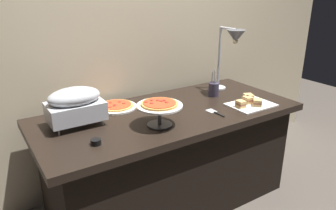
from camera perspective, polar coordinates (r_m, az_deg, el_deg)
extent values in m
plane|color=#4C443D|center=(2.69, 0.20, -16.36)|extent=(8.00, 8.00, 0.00)
cube|color=#C6B593|center=(2.62, -5.82, 11.32)|extent=(4.40, 0.04, 2.40)
cube|color=black|center=(2.32, 0.22, -1.68)|extent=(1.90, 0.84, 0.05)
cube|color=black|center=(2.49, 0.21, -9.81)|extent=(1.75, 0.74, 0.71)
cylinder|color=#B7BABF|center=(2.05, -18.71, -4.58)|extent=(0.01, 0.01, 0.04)
cylinder|color=#B7BABF|center=(2.12, -11.46, -3.01)|extent=(0.01, 0.01, 0.04)
cylinder|color=#B7BABF|center=(2.22, -19.92, -2.86)|extent=(0.01, 0.01, 0.04)
cylinder|color=#B7BABF|center=(2.28, -13.15, -1.46)|extent=(0.01, 0.01, 0.04)
cube|color=#B7BABF|center=(2.14, -15.98, -1.02)|extent=(0.35, 0.23, 0.12)
ellipsoid|color=#B7BABF|center=(2.10, -16.23, 1.41)|extent=(0.33, 0.22, 0.12)
cylinder|color=#B7BABF|center=(2.87, 8.74, 3.07)|extent=(0.14, 0.14, 0.01)
cylinder|color=#B7BABF|center=(2.80, 9.03, 8.18)|extent=(0.02, 0.02, 0.51)
cylinder|color=#B7BABF|center=(2.70, 10.61, 13.13)|extent=(0.02, 0.18, 0.02)
cone|color=#595B60|center=(2.64, 11.87, 11.79)|extent=(0.15, 0.15, 0.10)
sphere|color=#F9EAB2|center=(2.64, 11.81, 10.93)|extent=(0.04, 0.04, 0.04)
cylinder|color=white|center=(2.41, -9.09, -0.34)|extent=(0.30, 0.30, 0.01)
cylinder|color=gold|center=(2.41, -9.11, -0.07)|extent=(0.25, 0.25, 0.01)
cylinder|color=#AD3D1E|center=(2.40, -9.12, 0.11)|extent=(0.22, 0.22, 0.00)
cylinder|color=maroon|center=(2.35, -10.21, -0.35)|extent=(0.02, 0.02, 0.00)
cylinder|color=maroon|center=(2.44, -8.56, 0.57)|extent=(0.02, 0.02, 0.00)
cylinder|color=maroon|center=(2.37, -9.47, -0.11)|extent=(0.02, 0.02, 0.00)
cylinder|color=maroon|center=(2.39, -9.42, 0.03)|extent=(0.02, 0.02, 0.00)
cylinder|color=maroon|center=(2.44, -10.16, 0.40)|extent=(0.02, 0.02, 0.00)
cylinder|color=maroon|center=(2.41, -7.79, 0.31)|extent=(0.02, 0.02, 0.00)
cylinder|color=#595B60|center=(2.06, -1.50, -1.95)|extent=(0.02, 0.02, 0.13)
cylinder|color=#595B60|center=(2.09, -1.48, -3.47)|extent=(0.16, 0.16, 0.01)
cylinder|color=white|center=(2.04, -1.52, -0.12)|extent=(0.29, 0.29, 0.01)
cylinder|color=#C68E42|center=(2.04, -1.52, 0.19)|extent=(0.24, 0.24, 0.01)
cylinder|color=#AD3D1E|center=(2.03, -1.52, 0.40)|extent=(0.21, 0.21, 0.00)
cylinder|color=maroon|center=(2.06, -0.69, 0.82)|extent=(0.02, 0.02, 0.00)
cylinder|color=maroon|center=(2.03, -0.26, 0.49)|extent=(0.02, 0.02, 0.00)
cylinder|color=maroon|center=(2.02, -2.92, 0.33)|extent=(0.02, 0.02, 0.00)
cylinder|color=maroon|center=(2.04, -3.91, 0.56)|extent=(0.02, 0.02, 0.00)
cylinder|color=maroon|center=(2.07, -1.82, 0.82)|extent=(0.02, 0.02, 0.00)
cylinder|color=maroon|center=(2.06, -1.18, 0.73)|extent=(0.02, 0.02, 0.00)
cylinder|color=maroon|center=(2.07, -2.94, 0.86)|extent=(0.02, 0.02, 0.00)
cube|color=white|center=(2.50, 14.43, 0.04)|extent=(0.33, 0.25, 0.01)
cube|color=tan|center=(2.58, 13.98, 0.99)|extent=(0.09, 0.09, 0.02)
cube|color=brown|center=(2.57, 14.01, 1.32)|extent=(0.09, 0.09, 0.01)
cube|color=tan|center=(2.57, 14.05, 1.66)|extent=(0.09, 0.09, 0.02)
cube|color=tan|center=(2.48, 15.49, 0.08)|extent=(0.09, 0.09, 0.02)
cube|color=brown|center=(2.47, 15.53, 0.42)|extent=(0.09, 0.09, 0.01)
cube|color=tan|center=(2.47, 15.56, 0.77)|extent=(0.09, 0.09, 0.02)
cube|color=tan|center=(2.52, 13.85, 0.55)|extent=(0.06, 0.07, 0.02)
cube|color=brown|center=(2.51, 13.88, 0.89)|extent=(0.06, 0.07, 0.01)
cube|color=tan|center=(2.51, 13.91, 1.24)|extent=(0.06, 0.07, 0.02)
cube|color=tan|center=(2.42, 12.68, -0.17)|extent=(0.06, 0.07, 0.02)
cube|color=brown|center=(2.42, 12.71, 0.19)|extent=(0.06, 0.07, 0.01)
cube|color=tan|center=(2.41, 12.74, 0.55)|extent=(0.06, 0.07, 0.02)
cylinder|color=black|center=(2.40, 1.54, 0.19)|extent=(0.06, 0.06, 0.04)
cylinder|color=gold|center=(2.40, 1.54, 0.57)|extent=(0.05, 0.05, 0.01)
cylinder|color=black|center=(1.88, -12.63, -6.38)|extent=(0.06, 0.06, 0.03)
cylinder|color=maroon|center=(1.88, -12.66, -6.02)|extent=(0.05, 0.05, 0.01)
cylinder|color=#383347|center=(2.65, 8.06, 2.75)|extent=(0.08, 0.08, 0.11)
cylinder|color=#B7BABF|center=(2.63, 7.75, 4.09)|extent=(0.02, 0.03, 0.17)
cylinder|color=#B7BABF|center=(2.62, 8.39, 4.25)|extent=(0.03, 0.03, 0.20)
cylinder|color=#B7BABF|center=(2.62, 8.66, 4.14)|extent=(0.01, 0.02, 0.18)
cylinder|color=#B7BABF|center=(2.62, 8.29, 4.13)|extent=(0.02, 0.01, 0.18)
cube|color=#B7BABF|center=(2.34, 7.64, -1.05)|extent=(0.06, 0.07, 0.00)
cylinder|color=black|center=(2.28, 9.05, -1.64)|extent=(0.01, 0.10, 0.01)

